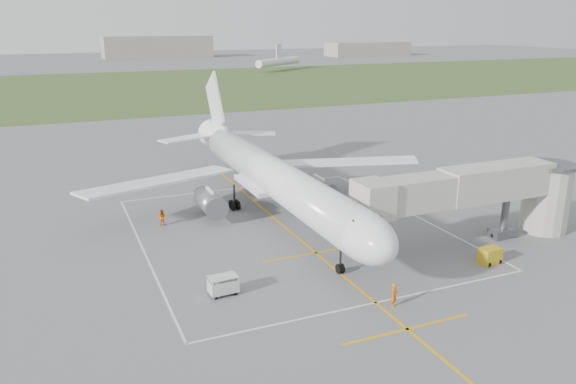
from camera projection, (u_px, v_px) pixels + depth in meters
name	position (u px, v px, depth m)	size (l,w,h in m)	color
ground	(274.00, 218.00, 58.54)	(700.00, 700.00, 0.00)	#5E5D60
grass_strip	(119.00, 88.00, 173.00)	(700.00, 120.00, 0.02)	#445726
apron_markings	(297.00, 237.00, 53.42)	(28.20, 60.00, 0.01)	orange
airliner	(271.00, 176.00, 57.93)	(38.93, 46.75, 13.52)	white
jet_bridge	(489.00, 192.00, 51.16)	(23.40, 5.00, 7.20)	#ACA79B
gpu_unit	(490.00, 256.00, 47.47)	(1.94, 1.46, 1.37)	gold
baggage_cart	(223.00, 285.00, 41.96)	(2.21, 1.40, 1.49)	silver
ramp_worker_nose	(394.00, 295.00, 40.18)	(0.65, 0.43, 1.78)	orange
ramp_worker_wing	(162.00, 217.00, 56.41)	(0.79, 0.62, 1.63)	#E95F07
distant_hangars	(52.00, 51.00, 284.49)	(345.00, 49.00, 12.00)	gray
distant_aircraft	(85.00, 68.00, 204.87)	(178.95, 29.23, 8.85)	white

